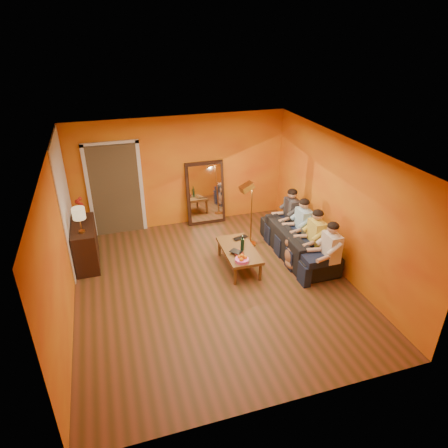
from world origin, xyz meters
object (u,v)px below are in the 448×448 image
object	(u,v)px
laptop	(242,239)
vase	(82,216)
dog	(294,253)
tumbler	(243,243)
sideboard	(86,244)
wine_bottle	(242,243)
coffee_table	(239,258)
floor_lamp	(251,215)
table_lamp	(80,220)
person_far_left	(331,252)
mirror_frame	(205,193)
person_far_right	(291,215)
person_mid_left	(316,238)
person_mid_right	(303,226)

from	to	relation	value
laptop	vase	bearing A→B (deg)	145.99
dog	tumbler	world-z (taller)	dog
sideboard	wine_bottle	size ratio (longest dim) A/B	3.81
coffee_table	vase	bearing A→B (deg)	156.36
floor_lamp	wine_bottle	xyz separation A→B (m)	(-0.49, -0.82, -0.14)
dog	table_lamp	bearing A→B (deg)	170.00
vase	person_far_left	bearing A→B (deg)	-27.15
table_lamp	laptop	size ratio (longest dim) A/B	1.60
mirror_frame	person_far_right	world-z (taller)	mirror_frame
table_lamp	person_mid_left	world-z (taller)	table_lamp
sideboard	laptop	world-z (taller)	sideboard
vase	coffee_table	bearing A→B (deg)	-24.81
coffee_table	person_mid_left	world-z (taller)	person_mid_left
floor_lamp	dog	bearing A→B (deg)	-77.76
coffee_table	person_far_left	world-z (taller)	person_far_left
person_mid_left	laptop	size ratio (longest dim) A/B	3.82
person_far_right	sideboard	bearing A→B (deg)	175.54
person_mid_right	mirror_frame	bearing A→B (deg)	128.71
person_far_left	wine_bottle	bearing A→B (deg)	149.12
table_lamp	sideboard	bearing A→B (deg)	90.00
sideboard	laptop	distance (m)	3.16
mirror_frame	floor_lamp	distance (m)	1.53
sideboard	floor_lamp	xyz separation A→B (m)	(3.43, -0.31, 0.29)
person_mid_left	wine_bottle	size ratio (longest dim) A/B	3.94
person_mid_left	person_mid_right	xyz separation A→B (m)	(0.00, 0.55, 0.00)
table_lamp	laptop	world-z (taller)	table_lamp
person_mid_left	vase	size ratio (longest dim) A/B	6.75
floor_lamp	tumbler	distance (m)	0.82
table_lamp	floor_lamp	bearing A→B (deg)	-0.22
dog	vase	bearing A→B (deg)	162.87
table_lamp	floor_lamp	world-z (taller)	floor_lamp
mirror_frame	vase	world-z (taller)	mirror_frame
dog	vase	world-z (taller)	vase
table_lamp	mirror_frame	bearing A→B (deg)	26.32
coffee_table	tumbler	world-z (taller)	tumbler
tumbler	vase	bearing A→B (deg)	158.00
dog	person_far_right	distance (m)	1.19
mirror_frame	coffee_table	distance (m)	2.24
wine_bottle	tumbler	world-z (taller)	wine_bottle
person_far_right	tumbler	distance (m)	1.50
coffee_table	dog	distance (m)	1.09
person_far_right	wine_bottle	xyz separation A→B (m)	(-1.43, -0.79, -0.03)
floor_lamp	person_far_left	bearing A→B (deg)	-72.98
mirror_frame	wine_bottle	world-z (taller)	mirror_frame
mirror_frame	person_mid_right	distance (m)	2.53
dog	wine_bottle	distance (m)	1.06
person_far_right	vase	xyz separation A→B (m)	(-4.37, 0.59, 0.33)
floor_lamp	person_mid_left	xyz separation A→B (m)	(0.94, -1.13, -0.11)
floor_lamp	person_mid_right	distance (m)	1.11
vase	laptop	bearing A→B (deg)	-17.80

